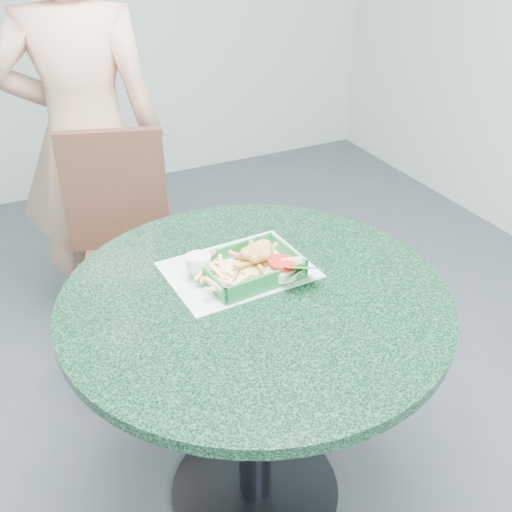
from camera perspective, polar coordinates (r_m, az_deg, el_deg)
name	(u,v)px	position (r m, az deg, el deg)	size (l,w,h in m)	color
floor	(255,490)	(2.05, -0.08, -21.39)	(4.00, 5.00, 0.02)	#303335
cafe_table	(255,351)	(1.63, -0.10, -9.02)	(0.99, 0.99, 0.75)	black
dining_chair	(127,242)	(2.25, -12.17, 1.29)	(0.37, 0.37, 0.93)	#412B1E
diner_person	(83,120)	(2.36, -16.12, 12.37)	(0.66, 0.43, 1.82)	tan
placemat	(239,276)	(1.61, -1.66, -1.92)	(0.37, 0.28, 0.00)	silver
food_basket	(250,277)	(1.58, -0.58, -2.01)	(0.24, 0.18, 0.05)	#197336
crab_sandwich	(258,263)	(1.57, 0.16, -0.70)	(0.13, 0.13, 0.08)	gold
fries_pile	(220,277)	(1.54, -3.46, -1.99)	(0.12, 0.13, 0.05)	#F7CF81
sauce_ramekin	(199,265)	(1.57, -5.44, -0.87)	(0.06, 0.06, 0.04)	white
garnish_cup	(285,277)	(1.54, 2.79, -2.00)	(0.11, 0.11, 0.04)	white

